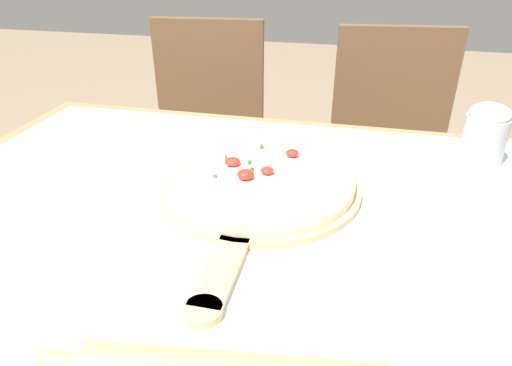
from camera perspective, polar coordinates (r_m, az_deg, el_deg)
The scene contains 7 objects.
dining_table at distance 0.80m, azimuth -3.51°, elevation -11.73°, with size 1.22×0.99×0.74m.
towel_cloth at distance 0.74m, azimuth -3.76°, elevation -5.34°, with size 1.14×0.91×0.00m.
pizza_peel at distance 0.81m, azimuth 0.19°, elevation -1.08°, with size 0.36×0.52×0.01m.
pizza at distance 0.82m, azimuth 0.46°, elevation 0.68°, with size 0.34×0.34×0.04m.
chair_left at distance 1.62m, azimuth -6.23°, elevation 5.91°, with size 0.44×0.44×0.91m.
chair_right at distance 1.55m, azimuth 16.36°, elevation 3.69°, with size 0.44×0.44×0.91m.
flour_cup at distance 1.02m, azimuth 26.76°, elevation 5.62°, with size 0.08×0.08×0.12m.
Camera 1 is at (0.18, -0.58, 1.15)m, focal length 32.00 mm.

